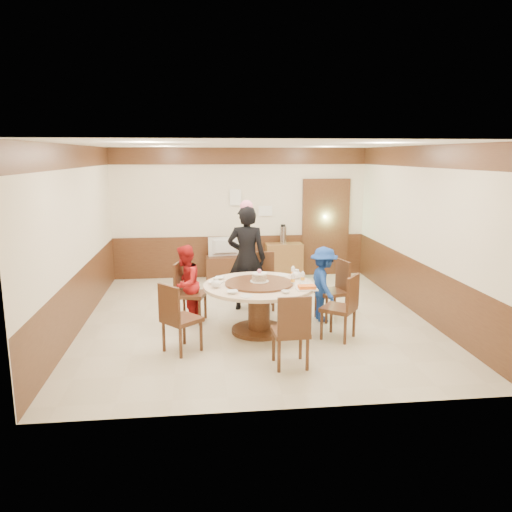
{
  "coord_description": "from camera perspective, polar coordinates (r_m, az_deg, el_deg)",
  "views": [
    {
      "loc": [
        -0.88,
        -7.79,
        2.65
      ],
      "look_at": [
        -0.02,
        -0.22,
        1.1
      ],
      "focal_mm": 35.0,
      "sensor_mm": 36.0,
      "label": 1
    }
  ],
  "objects": [
    {
      "name": "television",
      "position": [
        10.73,
        -3.5,
        1.05
      ],
      "size": [
        0.73,
        0.2,
        0.42
      ],
      "primitive_type": "imported",
      "rotation": [
        0.0,
        0.0,
        3.28
      ],
      "color": "#949496",
      "rests_on": "tv_stand"
    },
    {
      "name": "saucer_near",
      "position": [
        6.82,
        -1.1,
        -4.63
      ],
      "size": [
        0.18,
        0.18,
        0.01
      ],
      "primitive_type": "cylinder",
      "color": "white",
      "rests_on": "banquet_table"
    },
    {
      "name": "shrimp_platter",
      "position": [
        7.2,
        5.82,
        -3.63
      ],
      "size": [
        0.3,
        0.2,
        0.06
      ],
      "color": "white",
      "rests_on": "banquet_table"
    },
    {
      "name": "chair_4",
      "position": [
        6.42,
        3.98,
        -9.94
      ],
      "size": [
        0.46,
        0.47,
        0.97
      ],
      "rotation": [
        0.0,
        0.0,
        6.32
      ],
      "color": "#482816",
      "rests_on": "ground"
    },
    {
      "name": "chair_2",
      "position": [
        8.14,
        -7.53,
        -5.34
      ],
      "size": [
        0.55,
        0.54,
        0.97
      ],
      "rotation": [
        0.0,
        0.0,
        4.45
      ],
      "color": "#482816",
      "rests_on": "ground"
    },
    {
      "name": "bowl_0",
      "position": [
        7.79,
        -4.12,
        -2.51
      ],
      "size": [
        0.15,
        0.15,
        0.04
      ],
      "primitive_type": "imported",
      "color": "white",
      "rests_on": "banquet_table"
    },
    {
      "name": "bottle_1",
      "position": [
        7.55,
        5.37,
        -2.49
      ],
      "size": [
        0.06,
        0.06,
        0.16
      ],
      "primitive_type": "cylinder",
      "color": "white",
      "rests_on": "banquet_table"
    },
    {
      "name": "chair_1",
      "position": [
        8.77,
        0.76,
        -4.02
      ],
      "size": [
        0.48,
        0.49,
        0.97
      ],
      "rotation": [
        0.0,
        0.0,
        3.04
      ],
      "color": "#482816",
      "rests_on": "ground"
    },
    {
      "name": "teapot_right",
      "position": [
        7.81,
        4.66,
        -2.17
      ],
      "size": [
        0.17,
        0.15,
        0.13
      ],
      "primitive_type": "ellipsoid",
      "color": "white",
      "rests_on": "banquet_table"
    },
    {
      "name": "thermos",
      "position": [
        10.86,
        3.11,
        2.42
      ],
      "size": [
        0.15,
        0.15,
        0.38
      ],
      "primitive_type": "cylinder",
      "color": "silver",
      "rests_on": "side_cabinet"
    },
    {
      "name": "teapot_left",
      "position": [
        7.28,
        -4.61,
        -3.17
      ],
      "size": [
        0.17,
        0.15,
        0.13
      ],
      "primitive_type": "ellipsoid",
      "color": "white",
      "rests_on": "banquet_table"
    },
    {
      "name": "banquet_table",
      "position": [
        7.52,
        0.34,
        -4.84
      ],
      "size": [
        1.67,
        1.67,
        0.78
      ],
      "color": "#482816",
      "rests_on": "ground"
    },
    {
      "name": "bottle_2",
      "position": [
        7.89,
        4.26,
        -1.86
      ],
      "size": [
        0.06,
        0.06,
        0.16
      ],
      "primitive_type": "cylinder",
      "color": "white",
      "rests_on": "banquet_table"
    },
    {
      "name": "saucer_far",
      "position": [
        8.01,
        3.12,
        -2.2
      ],
      "size": [
        0.18,
        0.18,
        0.01
      ],
      "primitive_type": "cylinder",
      "color": "white",
      "rests_on": "banquet_table"
    },
    {
      "name": "birthday_cake",
      "position": [
        7.49,
        0.39,
        -2.44
      ],
      "size": [
        0.28,
        0.28,
        0.19
      ],
      "color": "white",
      "rests_on": "banquet_table"
    },
    {
      "name": "notice_left",
      "position": [
        10.81,
        -2.36,
        6.71
      ],
      "size": [
        0.25,
        0.0,
        0.35
      ],
      "primitive_type": "cube",
      "color": "white",
      "rests_on": "room"
    },
    {
      "name": "person_red",
      "position": [
        8.06,
        -8.09,
        -3.17
      ],
      "size": [
        0.62,
        0.71,
        1.25
      ],
      "primitive_type": "imported",
      "rotation": [
        0.0,
        0.0,
        4.44
      ],
      "color": "#B11718",
      "rests_on": "ground"
    },
    {
      "name": "tv_stand",
      "position": [
        10.82,
        -3.47,
        -1.34
      ],
      "size": [
        0.85,
        0.45,
        0.5
      ],
      "primitive_type": "cube",
      "color": "#482816",
      "rests_on": "ground"
    },
    {
      "name": "bowl_2",
      "position": [
        6.98,
        -2.75,
        -4.14
      ],
      "size": [
        0.16,
        0.16,
        0.04
      ],
      "primitive_type": "imported",
      "color": "white",
      "rests_on": "banquet_table"
    },
    {
      "name": "chair_3",
      "position": [
        6.94,
        -8.58,
        -8.38
      ],
      "size": [
        0.62,
        0.62,
        0.97
      ],
      "rotation": [
        0.0,
        0.0,
        5.43
      ],
      "color": "#482816",
      "rests_on": "ground"
    },
    {
      "name": "side_cabinet",
      "position": [
        10.96,
        3.19,
        -0.5
      ],
      "size": [
        0.8,
        0.4,
        0.75
      ],
      "primitive_type": "cube",
      "color": "brown",
      "rests_on": "ground"
    },
    {
      "name": "bowl_1",
      "position": [
        7.0,
        3.4,
        -4.11
      ],
      "size": [
        0.12,
        0.12,
        0.04
      ],
      "primitive_type": "imported",
      "color": "white",
      "rests_on": "banquet_table"
    },
    {
      "name": "notice_right",
      "position": [
        10.91,
        1.08,
        5.18
      ],
      "size": [
        0.3,
        0.0,
        0.22
      ],
      "primitive_type": "cube",
      "color": "white",
      "rests_on": "room"
    },
    {
      "name": "bottle_0",
      "position": [
        7.43,
        4.23,
        -2.71
      ],
      "size": [
        0.06,
        0.06,
        0.16
      ],
      "primitive_type": "cylinder",
      "color": "white",
      "rests_on": "banquet_table"
    },
    {
      "name": "bowl_5",
      "position": [
        8.05,
        0.93,
        -2.01
      ],
      "size": [
        0.13,
        0.13,
        0.04
      ],
      "primitive_type": "imported",
      "color": "white",
      "rests_on": "banquet_table"
    },
    {
      "name": "person_blue",
      "position": [
        8.11,
        7.73,
        -3.21
      ],
      "size": [
        0.49,
        0.8,
        1.21
      ],
      "primitive_type": "imported",
      "rotation": [
        0.0,
        0.0,
        1.62
      ],
      "color": "navy",
      "rests_on": "ground"
    },
    {
      "name": "chair_0",
      "position": [
        8.28,
        8.7,
        -5.08
      ],
      "size": [
        0.55,
        0.54,
        0.97
      ],
      "rotation": [
        0.0,
        0.0,
        1.83
      ],
      "color": "#482816",
      "rests_on": "ground"
    },
    {
      "name": "room",
      "position": [
        8.01,
        -0.01,
        0.19
      ],
      "size": [
        6.0,
        6.04,
        2.84
      ],
      "color": "beige",
      "rests_on": "ground"
    },
    {
      "name": "chair_5",
      "position": [
        7.43,
        9.54,
        -7.05
      ],
      "size": [
        0.62,
        0.62,
        0.97
      ],
      "rotation": [
        0.0,
        0.0,
        7.2
      ],
      "color": "#482816",
      "rests_on": "ground"
    },
    {
      "name": "person_standing",
      "position": [
        8.56,
        -1.07,
        -0.24
      ],
      "size": [
        0.73,
        0.55,
        1.81
      ],
      "primitive_type": "imported",
      "rotation": [
        0.0,
        0.0,
        2.96
      ],
      "color": "black",
      "rests_on": "ground"
    },
    {
      "name": "bowl_4",
      "position": [
        7.52,
        -4.88,
        -3.03
      ],
      "size": [
        0.16,
        0.16,
        0.04
      ],
      "primitive_type": "imported",
      "color": "white",
      "rests_on": "banquet_table"
    },
    {
      "name": "bowl_3",
      "position": [
        7.4,
        5.55,
        -3.26
      ],
      "size": [
        0.14,
        0.14,
        0.04
      ],
      "primitive_type": "imported",
      "color": "white",
      "rests_on": "banquet_table"
    }
  ]
}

